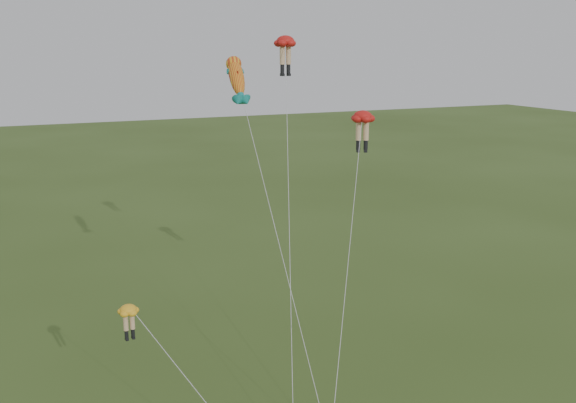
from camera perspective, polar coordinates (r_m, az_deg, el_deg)
name	(u,v)px	position (r m, az deg, el deg)	size (l,w,h in m)	color
legs_kite_red_high	(285,50)	(40.39, -0.23, 13.33)	(6.06, 13.72, 19.73)	red
legs_kite_red_mid	(362,124)	(37.34, 6.61, 6.84)	(7.20, 9.32, 15.48)	red
legs_kite_yellow	(137,322)	(28.24, -13.31, -10.41)	(6.04, 5.46, 8.44)	yellow
fish_kite	(237,78)	(35.17, -4.56, 10.88)	(1.93, 10.90, 18.80)	gold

